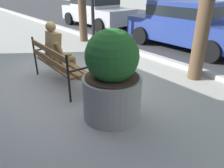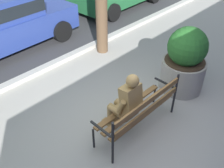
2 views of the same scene
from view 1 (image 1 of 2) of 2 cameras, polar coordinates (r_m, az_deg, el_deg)
The scene contains 8 objects.
ground_plane at distance 5.32m, azimuth -12.52°, elevation 0.93°, with size 80.00×80.00×0.00m, color #9E9B93.
street_surface at distance 10.77m, azimuth 26.18°, elevation 11.24°, with size 60.00×9.00×0.01m, color #38383A.
curb_stone at distance 6.97m, azimuth 9.12°, elevation 7.57°, with size 60.00×0.20×0.12m, color #B2AFA8.
park_bench at distance 4.93m, azimuth -14.34°, elevation 5.63°, with size 1.81×0.58×0.95m.
bronze_statue_seated at distance 5.14m, azimuth -13.30°, elevation 7.99°, with size 0.65×0.76×1.37m.
concrete_planter at distance 3.55m, azimuth -0.00°, elevation 1.46°, with size 0.98×0.98×1.51m.
parked_car_silver at distance 11.88m, azimuth -4.22°, elevation 18.83°, with size 4.15×2.01×1.56m.
parked_car_blue at distance 8.16m, azimuth 18.78°, elevation 14.78°, with size 4.15×2.01×1.56m.
Camera 1 is at (4.40, -2.10, 2.12)m, focal length 35.09 mm.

